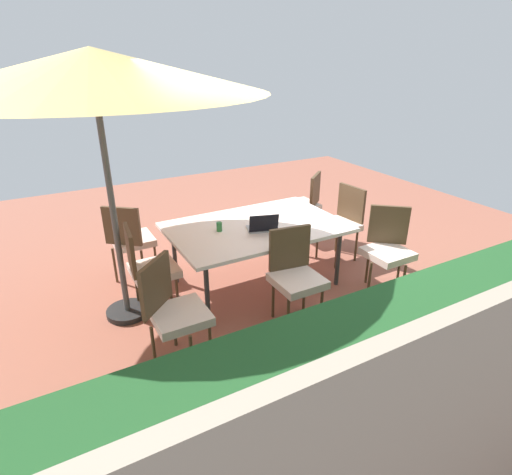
{
  "coord_description": "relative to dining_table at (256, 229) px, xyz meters",
  "views": [
    {
      "loc": [
        2.12,
        3.82,
        2.54
      ],
      "look_at": [
        0.0,
        0.0,
        0.6
      ],
      "focal_mm": 29.17,
      "sensor_mm": 36.0,
      "label": 1
    }
  ],
  "objects": [
    {
      "name": "chair_northwest",
      "position": [
        -1.23,
        0.84,
        -0.15
      ],
      "size": [
        0.58,
        0.58,
        0.98
      ],
      "rotation": [
        0.0,
        0.0,
        2.45
      ],
      "color": "beige",
      "rests_on": "ground_plane"
    },
    {
      "name": "chair_west",
      "position": [
        -1.31,
        -0.04,
        -0.15
      ],
      "size": [
        0.48,
        0.47,
        0.98
      ],
      "rotation": [
        0.0,
        0.0,
        1.67
      ],
      "color": "beige",
      "rests_on": "ground_plane"
    },
    {
      "name": "chair_southwest",
      "position": [
        -1.29,
        -0.87,
        -0.15
      ],
      "size": [
        0.58,
        0.58,
        0.98
      ],
      "rotation": [
        0.0,
        0.0,
        0.69
      ],
      "color": "beige",
      "rests_on": "ground_plane"
    },
    {
      "name": "ground_plane",
      "position": [
        0.0,
        0.0,
        -0.72
      ],
      "size": [
        10.0,
        10.0,
        0.02
      ],
      "primitive_type": "cube",
      "color": "#935442"
    },
    {
      "name": "hedge_row",
      "position": [
        0.0,
        2.28,
        -0.22
      ],
      "size": [
        6.3,
        0.73,
        0.97
      ],
      "primitive_type": "cube",
      "color": "#1E4C23",
      "rests_on": "ground_plane"
    },
    {
      "name": "chair_north",
      "position": [
        0.02,
        0.84,
        -0.15
      ],
      "size": [
        0.48,
        0.49,
        0.98
      ],
      "rotation": [
        0.0,
        0.0,
        3.01
      ],
      "color": "beige",
      "rests_on": "ground_plane"
    },
    {
      "name": "cup",
      "position": [
        0.43,
        -0.05,
        0.1
      ],
      "size": [
        0.06,
        0.06,
        0.1
      ],
      "primitive_type": "cylinder",
      "color": "#286B33",
      "rests_on": "dining_table"
    },
    {
      "name": "laptop",
      "position": [
        0.01,
        0.17,
        0.09
      ],
      "size": [
        0.38,
        0.33,
        0.21
      ],
      "rotation": [
        0.0,
        0.0,
        -0.3
      ],
      "color": "gray",
      "rests_on": "dining_table"
    },
    {
      "name": "chair_east",
      "position": [
        1.26,
        -0.01,
        -0.15
      ],
      "size": [
        0.48,
        0.47,
        0.98
      ],
      "rotation": [
        0.0,
        0.0,
        4.61
      ],
      "color": "beige",
      "rests_on": "ground_plane"
    },
    {
      "name": "patio_umbrella",
      "position": [
        1.51,
        -0.09,
        1.69
      ],
      "size": [
        2.98,
        2.98,
        2.59
      ],
      "color": "#4C4C4C",
      "rests_on": "ground_plane"
    },
    {
      "name": "chair_southeast",
      "position": [
        1.25,
        -0.82,
        -0.15
      ],
      "size": [
        0.58,
        0.58,
        0.98
      ],
      "rotation": [
        0.0,
        0.0,
        5.6
      ],
      "color": "beige",
      "rests_on": "ground_plane"
    },
    {
      "name": "chair_northeast",
      "position": [
        1.29,
        0.86,
        -0.15
      ],
      "size": [
        0.59,
        0.59,
        0.98
      ],
      "rotation": [
        0.0,
        0.0,
        3.88
      ],
      "color": "beige",
      "rests_on": "ground_plane"
    },
    {
      "name": "dining_table",
      "position": [
        0.0,
        0.0,
        0.0
      ],
      "size": [
        1.95,
        1.28,
        0.75
      ],
      "color": "silver",
      "rests_on": "ground_plane"
    }
  ]
}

